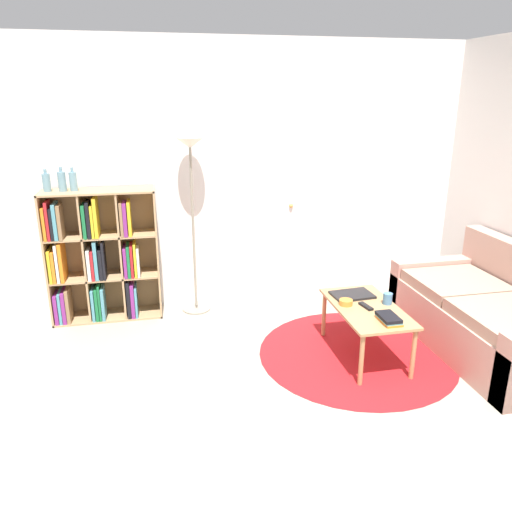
% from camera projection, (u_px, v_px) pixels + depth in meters
% --- Properties ---
extents(ground_plane, '(14.00, 14.00, 0.00)m').
position_uv_depth(ground_plane, '(348.00, 462.00, 2.96)').
color(ground_plane, gray).
extents(wall_back, '(7.29, 0.11, 2.60)m').
position_uv_depth(wall_back, '(257.00, 177.00, 5.01)').
color(wall_back, silver).
rests_on(wall_back, ground_plane).
extents(rug, '(1.63, 1.63, 0.01)m').
position_uv_depth(rug, '(356.00, 354.00, 4.19)').
color(rug, '#B2191E').
rests_on(rug, ground_plane).
extents(bookshelf, '(1.01, 0.34, 1.25)m').
position_uv_depth(bookshelf, '(98.00, 258.00, 4.71)').
color(bookshelf, tan).
rests_on(bookshelf, ground_plane).
extents(floor_lamp, '(0.28, 0.28, 1.71)m').
position_uv_depth(floor_lamp, '(191.00, 175.00, 4.64)').
color(floor_lamp, gray).
rests_on(floor_lamp, ground_plane).
extents(couch, '(0.93, 1.74, 0.85)m').
position_uv_depth(couch, '(494.00, 317.00, 4.23)').
color(couch, tan).
rests_on(couch, ground_plane).
extents(coffee_table, '(0.50, 0.91, 0.44)m').
position_uv_depth(coffee_table, '(366.00, 312.00, 4.06)').
color(coffee_table, '#AD7F51').
rests_on(coffee_table, ground_plane).
extents(laptop, '(0.36, 0.26, 0.02)m').
position_uv_depth(laptop, '(352.00, 295.00, 4.25)').
color(laptop, black).
rests_on(laptop, coffee_table).
extents(bowl, '(0.11, 0.11, 0.05)m').
position_uv_depth(bowl, '(346.00, 302.00, 4.07)').
color(bowl, orange).
rests_on(bowl, coffee_table).
extents(book_stack_on_table, '(0.14, 0.22, 0.05)m').
position_uv_depth(book_stack_on_table, '(389.00, 319.00, 3.77)').
color(book_stack_on_table, orange).
rests_on(book_stack_on_table, coffee_table).
extents(cup, '(0.08, 0.08, 0.09)m').
position_uv_depth(cup, '(388.00, 299.00, 4.08)').
color(cup, teal).
rests_on(cup, coffee_table).
extents(remote, '(0.07, 0.16, 0.02)m').
position_uv_depth(remote, '(366.00, 306.00, 4.03)').
color(remote, black).
rests_on(remote, coffee_table).
extents(bottle_left, '(0.07, 0.07, 0.20)m').
position_uv_depth(bottle_left, '(46.00, 182.00, 4.43)').
color(bottle_left, '#6B93A3').
rests_on(bottle_left, bookshelf).
extents(bottle_middle, '(0.07, 0.07, 0.22)m').
position_uv_depth(bottle_middle, '(62.00, 181.00, 4.44)').
color(bottle_middle, '#6B93A3').
rests_on(bottle_middle, bookshelf).
extents(bottle_right, '(0.07, 0.07, 0.21)m').
position_uv_depth(bottle_right, '(73.00, 181.00, 4.46)').
color(bottle_right, '#6B93A3').
rests_on(bottle_right, bookshelf).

